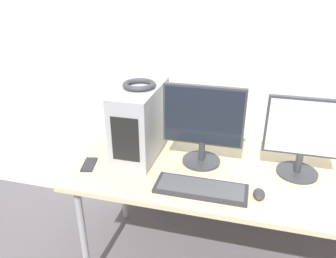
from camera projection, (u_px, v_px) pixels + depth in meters
wall_back at (268, 43)px, 1.98m from camera, size 8.00×0.07×2.70m
desk at (253, 181)px, 1.81m from camera, size 1.99×0.78×0.74m
pc_tower at (141, 121)px, 1.92m from camera, size 0.22×0.49×0.41m
headphones at (139, 85)px, 1.82m from camera, size 0.19×0.19×0.03m
monitor_main at (203, 123)px, 1.80m from camera, size 0.45×0.22×0.46m
monitor_right_near at (304, 136)px, 1.69m from camera, size 0.40×0.22×0.44m
keyboard at (201, 188)px, 1.65m from camera, size 0.47×0.17×0.02m
mouse at (259, 194)px, 1.60m from camera, size 0.06×0.09×0.03m
cell_phone at (89, 164)px, 1.87m from camera, size 0.10×0.16×0.01m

